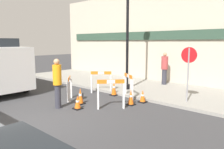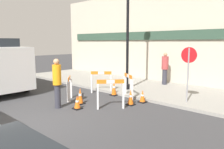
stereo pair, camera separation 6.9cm
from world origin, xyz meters
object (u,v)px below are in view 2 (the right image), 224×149
object	(u,v)px
streetlamp_post	(128,11)
person_worker	(57,81)
person_pedestrian	(165,68)
stop_sign	(188,65)

from	to	relation	value
streetlamp_post	person_worker	xyz separation A→B (m)	(-0.17, -3.89, -2.86)
streetlamp_post	person_pedestrian	bearing A→B (deg)	71.31
streetlamp_post	person_pedestrian	distance (m)	3.72
stop_sign	person_worker	world-z (taller)	stop_sign
stop_sign	person_pedestrian	world-z (taller)	stop_sign
streetlamp_post	stop_sign	world-z (taller)	streetlamp_post
person_worker	person_pedestrian	xyz separation A→B (m)	(0.95, 6.19, 0.05)
stop_sign	person_worker	xyz separation A→B (m)	(-3.35, -3.62, -0.54)
person_pedestrian	streetlamp_post	bearing A→B (deg)	90.53
person_pedestrian	person_worker	bearing A→B (deg)	100.46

